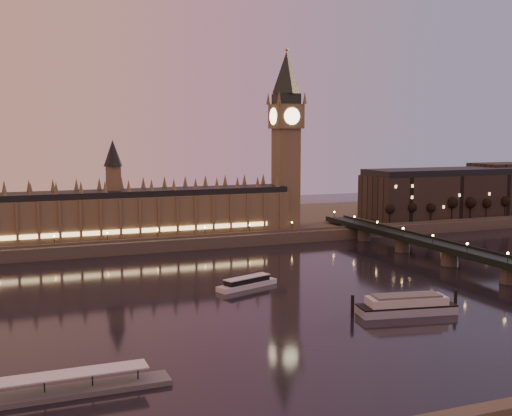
% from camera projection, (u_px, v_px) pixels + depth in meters
% --- Properties ---
extents(ground, '(700.00, 700.00, 0.00)m').
position_uv_depth(ground, '(287.00, 293.00, 248.31)').
color(ground, black).
rests_on(ground, ground).
extents(far_embankment, '(560.00, 130.00, 6.00)m').
position_uv_depth(far_embankment, '(223.00, 225.00, 411.26)').
color(far_embankment, '#423D35').
rests_on(far_embankment, ground).
extents(palace_of_westminster, '(180.00, 26.62, 52.00)m').
position_uv_depth(palace_of_westminster, '(125.00, 208.00, 342.76)').
color(palace_of_westminster, brown).
rests_on(palace_of_westminster, ground).
extents(big_ben, '(17.68, 17.68, 104.00)m').
position_uv_depth(big_ben, '(286.00, 129.00, 372.26)').
color(big_ben, brown).
rests_on(big_ben, ground).
extents(westminster_bridge, '(13.20, 260.00, 15.30)m').
position_uv_depth(westminster_bridge, '(477.00, 261.00, 281.21)').
color(westminster_bridge, black).
rests_on(westminster_bridge, ground).
extents(city_block, '(155.00, 45.00, 34.00)m').
position_uv_depth(city_block, '(468.00, 191.00, 437.95)').
color(city_block, black).
rests_on(city_block, ground).
extents(bare_tree_0, '(6.41, 6.41, 13.03)m').
position_uv_depth(bare_tree_0, '(391.00, 208.00, 390.75)').
color(bare_tree_0, black).
rests_on(bare_tree_0, ground).
extents(bare_tree_1, '(6.41, 6.41, 13.03)m').
position_uv_depth(bare_tree_1, '(411.00, 207.00, 396.08)').
color(bare_tree_1, black).
rests_on(bare_tree_1, ground).
extents(bare_tree_2, '(6.41, 6.41, 13.03)m').
position_uv_depth(bare_tree_2, '(431.00, 206.00, 401.41)').
color(bare_tree_2, black).
rests_on(bare_tree_2, ground).
extents(bare_tree_3, '(6.41, 6.41, 13.03)m').
position_uv_depth(bare_tree_3, '(450.00, 205.00, 406.74)').
color(bare_tree_3, black).
rests_on(bare_tree_3, ground).
extents(bare_tree_4, '(6.41, 6.41, 13.03)m').
position_uv_depth(bare_tree_4, '(468.00, 204.00, 412.07)').
color(bare_tree_4, black).
rests_on(bare_tree_4, ground).
extents(bare_tree_5, '(6.41, 6.41, 13.03)m').
position_uv_depth(bare_tree_5, '(486.00, 204.00, 417.40)').
color(bare_tree_5, black).
rests_on(bare_tree_5, ground).
extents(bare_tree_6, '(6.41, 6.41, 13.03)m').
position_uv_depth(bare_tree_6, '(504.00, 203.00, 422.73)').
color(bare_tree_6, black).
rests_on(bare_tree_6, ground).
extents(cruise_boat_a, '(27.81, 15.15, 4.39)m').
position_uv_depth(cruise_boat_a, '(247.00, 283.00, 256.73)').
color(cruise_boat_a, silver).
rests_on(cruise_boat_a, ground).
extents(moored_barge, '(38.52, 15.25, 7.17)m').
position_uv_depth(moored_barge, '(406.00, 305.00, 219.40)').
color(moored_barge, '#97A7C1').
rests_on(moored_barge, ground).
extents(pontoon_pier, '(46.15, 7.69, 12.31)m').
position_uv_depth(pontoon_pier, '(73.00, 388.00, 152.37)').
color(pontoon_pier, '#595B5E').
rests_on(pontoon_pier, ground).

